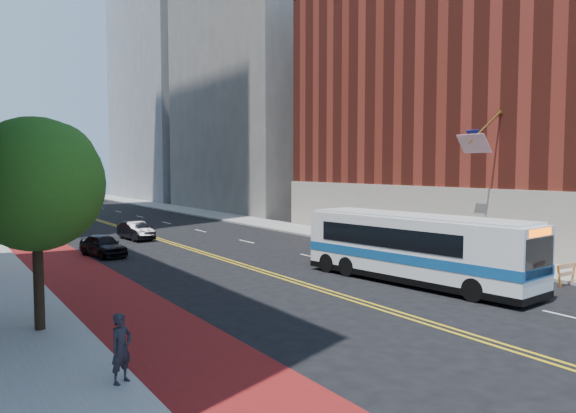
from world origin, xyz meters
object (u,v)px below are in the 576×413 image
(street_tree, at_px, (37,179))
(pedestrian, at_px, (121,348))
(car_c, at_px, (43,220))
(car_a, at_px, (103,245))
(car_b, at_px, (136,231))
(transit_bus, at_px, (413,247))

(street_tree, xyz_separation_m, pedestrian, (0.84, -5.89, -3.92))
(street_tree, xyz_separation_m, car_c, (5.43, 33.84, -4.23))
(pedestrian, bearing_deg, car_a, 47.12)
(car_a, xyz_separation_m, car_c, (-0.27, 19.18, 0.02))
(car_a, relative_size, car_c, 0.83)
(car_a, distance_m, car_c, 19.19)
(car_a, bearing_deg, street_tree, -121.78)
(car_a, bearing_deg, car_b, 47.97)
(transit_bus, distance_m, car_b, 22.83)
(transit_bus, bearing_deg, car_b, 97.33)
(street_tree, height_order, car_b, street_tree)
(transit_bus, distance_m, car_a, 18.36)
(transit_bus, height_order, car_a, transit_bus)
(pedestrian, bearing_deg, street_tree, 68.56)
(transit_bus, xyz_separation_m, car_c, (-10.16, 34.63, -0.95))
(car_b, height_order, car_c, car_c)
(car_c, bearing_deg, car_a, -96.17)
(car_a, bearing_deg, transit_bus, -67.90)
(street_tree, relative_size, transit_bus, 0.58)
(street_tree, bearing_deg, car_a, 68.75)
(street_tree, height_order, car_a, street_tree)
(car_a, bearing_deg, pedestrian, -113.83)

